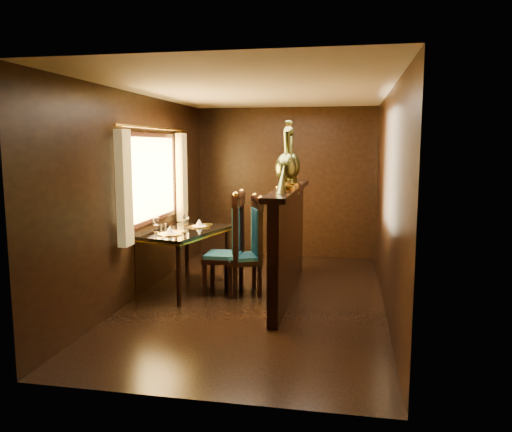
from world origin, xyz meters
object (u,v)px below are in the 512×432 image
Objects in this scene: dining_table at (182,236)px; chair_left at (233,240)px; peacock_left at (286,155)px; peacock_right at (291,154)px; chair_right at (251,242)px.

chair_left is at bearing 8.72° from dining_table.
chair_left is 1.29m from peacock_left.
chair_left is at bearing 164.93° from peacock_left.
peacock_right is (0.00, 0.49, -0.00)m from peacock_left.
peacock_left reaches higher than chair_left.
chair_left is (0.69, -0.07, -0.02)m from dining_table.
peacock_right is at bearing 24.24° from dining_table.
peacock_left reaches higher than peacock_right.
peacock_left is at bearing -50.45° from chair_right.
peacock_left reaches higher than dining_table.
dining_table is 0.69m from chair_left.
peacock_right is (0.69, 0.30, 1.07)m from chair_left.
peacock_left is (1.38, -0.26, 1.05)m from dining_table.
peacock_right is (1.38, 0.23, 1.05)m from dining_table.
chair_left is 1.63× the size of peacock_left.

